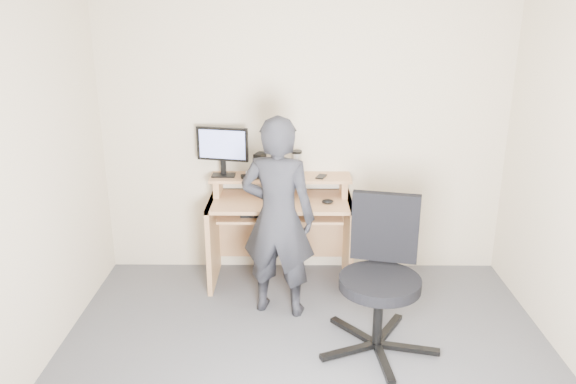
{
  "coord_description": "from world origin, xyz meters",
  "views": [
    {
      "loc": [
        -0.1,
        -2.99,
        2.3
      ],
      "look_at": [
        -0.13,
        1.05,
        0.95
      ],
      "focal_mm": 35.0,
      "sensor_mm": 36.0,
      "label": 1
    }
  ],
  "objects_px": {
    "desk": "(281,219)",
    "office_chair": "(381,270)",
    "person": "(278,218)",
    "monitor": "(222,147)"
  },
  "relations": [
    {
      "from": "desk",
      "to": "person",
      "type": "bearing_deg",
      "value": -90.73
    },
    {
      "from": "office_chair",
      "to": "person",
      "type": "xyz_separation_m",
      "value": [
        -0.72,
        0.46,
        0.21
      ]
    },
    {
      "from": "monitor",
      "to": "office_chair",
      "type": "height_order",
      "value": "monitor"
    },
    {
      "from": "desk",
      "to": "office_chair",
      "type": "bearing_deg",
      "value": -55.77
    },
    {
      "from": "desk",
      "to": "office_chair",
      "type": "relative_size",
      "value": 1.14
    },
    {
      "from": "office_chair",
      "to": "person",
      "type": "height_order",
      "value": "person"
    },
    {
      "from": "office_chair",
      "to": "monitor",
      "type": "bearing_deg",
      "value": 150.2
    },
    {
      "from": "monitor",
      "to": "person",
      "type": "height_order",
      "value": "person"
    },
    {
      "from": "desk",
      "to": "person",
      "type": "relative_size",
      "value": 0.77
    },
    {
      "from": "desk",
      "to": "office_chair",
      "type": "distance_m",
      "value": 1.26
    }
  ]
}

